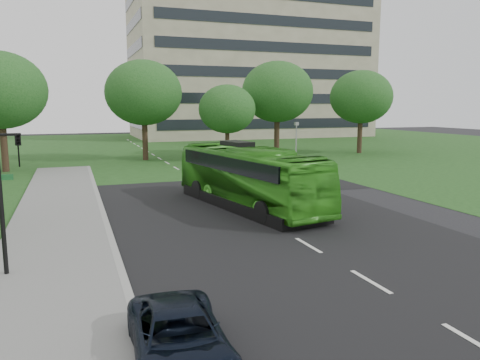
% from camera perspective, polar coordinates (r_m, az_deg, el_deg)
% --- Properties ---
extents(ground, '(160.00, 160.00, 0.00)m').
position_cam_1_polar(ground, '(20.07, 5.63, -6.40)').
color(ground, black).
rests_on(ground, ground).
extents(street_surfaces, '(120.00, 120.00, 0.15)m').
position_cam_1_polar(street_surfaces, '(41.33, -8.52, 1.56)').
color(street_surfaces, black).
rests_on(street_surfaces, ground).
extents(office_building, '(40.10, 20.10, 25.00)m').
position_cam_1_polar(office_building, '(85.30, 1.09, 13.85)').
color(office_building, gray).
rests_on(office_building, ground).
extents(tree_park_a, '(7.26, 7.26, 9.65)m').
position_cam_1_polar(tree_park_a, '(42.46, -27.24, 9.69)').
color(tree_park_a, black).
rests_on(tree_park_a, ground).
extents(tree_park_b, '(7.44, 7.44, 9.75)m').
position_cam_1_polar(tree_park_b, '(47.16, -11.67, 10.36)').
color(tree_park_b, black).
rests_on(tree_park_b, ground).
extents(tree_park_c, '(5.56, 5.56, 7.38)m').
position_cam_1_polar(tree_park_c, '(45.95, -1.57, 8.63)').
color(tree_park_c, black).
rests_on(tree_park_c, ground).
extents(tree_park_d, '(7.58, 7.58, 10.03)m').
position_cam_1_polar(tree_park_d, '(50.72, 4.57, 10.65)').
color(tree_park_d, black).
rests_on(tree_park_d, ground).
extents(tree_park_e, '(6.96, 6.96, 9.28)m').
position_cam_1_polar(tree_park_e, '(54.85, 14.56, 9.76)').
color(tree_park_e, black).
rests_on(tree_park_e, ground).
extents(bus, '(4.78, 11.76, 3.19)m').
position_cam_1_polar(bus, '(24.70, 0.99, 0.35)').
color(bus, '#33931D').
rests_on(bus, ground).
extents(sedan, '(4.12, 2.18, 1.29)m').
position_cam_1_polar(sedan, '(37.89, 3.77, 1.92)').
color(sedan, '#A3A3A7').
rests_on(sedan, ground).
extents(suv, '(2.19, 4.30, 1.16)m').
position_cam_1_polar(suv, '(10.25, -7.42, -18.61)').
color(suv, black).
rests_on(suv, ground).
extents(traffic_light, '(0.80, 0.23, 4.97)m').
position_cam_1_polar(traffic_light, '(15.91, -26.70, -0.63)').
color(traffic_light, black).
rests_on(traffic_light, ground).
extents(camera_pole, '(0.36, 0.33, 3.94)m').
position_cam_1_polar(camera_pole, '(40.99, 6.87, 5.07)').
color(camera_pole, gray).
rests_on(camera_pole, ground).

